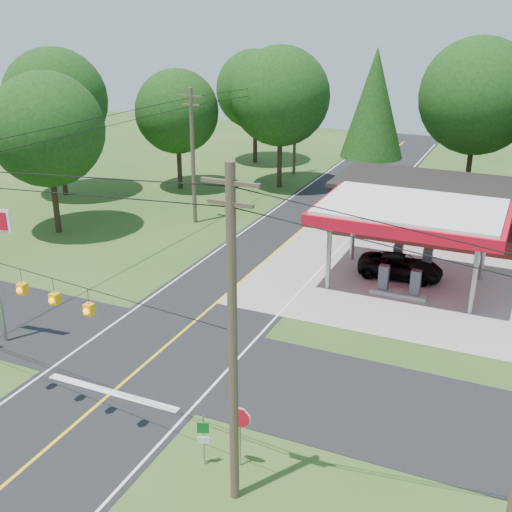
% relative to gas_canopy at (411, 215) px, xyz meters
% --- Properties ---
extents(ground, '(120.00, 120.00, 0.00)m').
position_rel_gas_canopy_xyz_m(ground, '(-9.00, -13.00, -4.27)').
color(ground, '#274A1A').
rests_on(ground, ground).
extents(main_highway, '(8.00, 120.00, 0.02)m').
position_rel_gas_canopy_xyz_m(main_highway, '(-9.00, -13.00, -4.26)').
color(main_highway, black).
rests_on(main_highway, ground).
extents(cross_road, '(70.00, 7.00, 0.02)m').
position_rel_gas_canopy_xyz_m(cross_road, '(-9.00, -13.00, -4.25)').
color(cross_road, black).
rests_on(cross_road, ground).
extents(lane_center_yellow, '(0.15, 110.00, 0.00)m').
position_rel_gas_canopy_xyz_m(lane_center_yellow, '(-9.00, -13.00, -4.24)').
color(lane_center_yellow, yellow).
rests_on(lane_center_yellow, main_highway).
extents(gas_canopy, '(10.60, 7.40, 4.88)m').
position_rel_gas_canopy_xyz_m(gas_canopy, '(0.00, 0.00, 0.00)').
color(gas_canopy, gray).
rests_on(gas_canopy, ground).
extents(convenience_store, '(16.40, 7.55, 3.80)m').
position_rel_gas_canopy_xyz_m(convenience_store, '(1.00, 9.98, -2.35)').
color(convenience_store, '#591919').
rests_on(convenience_store, ground).
extents(utility_pole_near_right, '(1.80, 0.30, 11.50)m').
position_rel_gas_canopy_xyz_m(utility_pole_near_right, '(-1.50, -20.00, 1.69)').
color(utility_pole_near_right, '#473828').
rests_on(utility_pole_near_right, ground).
extents(utility_pole_far_left, '(1.80, 0.30, 10.00)m').
position_rel_gas_canopy_xyz_m(utility_pole_far_left, '(-17.00, 5.00, 0.93)').
color(utility_pole_far_left, '#473828').
rests_on(utility_pole_far_left, ground).
extents(utility_pole_north, '(0.30, 0.30, 9.50)m').
position_rel_gas_canopy_xyz_m(utility_pole_north, '(-15.50, 22.00, 0.48)').
color(utility_pole_north, '#473828').
rests_on(utility_pole_north, ground).
extents(overhead_beacons, '(17.04, 2.04, 1.03)m').
position_rel_gas_canopy_xyz_m(overhead_beacons, '(-10.00, -19.00, 1.95)').
color(overhead_beacons, black).
rests_on(overhead_beacons, ground).
extents(treeline_backdrop, '(70.27, 51.59, 13.30)m').
position_rel_gas_canopy_xyz_m(treeline_backdrop, '(-8.18, 11.01, 3.22)').
color(treeline_backdrop, '#332316').
rests_on(treeline_backdrop, ground).
extents(suv_car, '(5.36, 5.36, 1.40)m').
position_rel_gas_canopy_xyz_m(suv_car, '(-0.50, 0.86, -3.57)').
color(suv_car, black).
rests_on(suv_car, ground).
extents(octagonal_stop_sign, '(0.86, 0.09, 2.49)m').
position_rel_gas_canopy_xyz_m(octagonal_stop_sign, '(-2.00, -18.53, -2.41)').
color(octagonal_stop_sign, gray).
rests_on(octagonal_stop_sign, ground).
extents(route_sign_post, '(0.41, 0.18, 2.08)m').
position_rel_gas_canopy_xyz_m(route_sign_post, '(-3.20, -19.02, -3.03)').
color(route_sign_post, gray).
rests_on(route_sign_post, ground).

